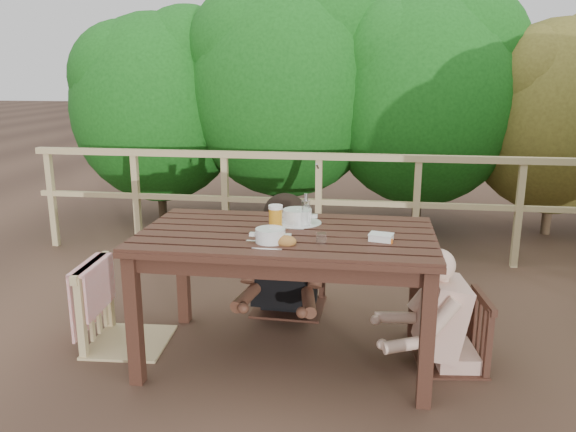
# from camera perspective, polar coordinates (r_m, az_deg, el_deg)

# --- Properties ---
(ground) EXTENTS (60.00, 60.00, 0.00)m
(ground) POSITION_cam_1_polar(r_m,az_deg,el_deg) (3.68, -0.12, -13.90)
(ground) COLOR brown
(ground) RESTS_ON ground
(table) EXTENTS (1.73, 0.97, 0.80)m
(table) POSITION_cam_1_polar(r_m,az_deg,el_deg) (3.51, -0.12, -8.13)
(table) COLOR #341C14
(table) RESTS_ON ground
(chair_left) EXTENTS (0.55, 0.55, 1.04)m
(chair_left) POSITION_cam_1_polar(r_m,az_deg,el_deg) (3.79, -15.97, -5.08)
(chair_left) COLOR tan
(chair_left) RESTS_ON ground
(chair_far) EXTENTS (0.53, 0.53, 1.03)m
(chair_far) POSITION_cam_1_polar(r_m,az_deg,el_deg) (4.20, 0.12, -2.63)
(chair_far) COLOR #341C14
(chair_far) RESTS_ON ground
(chair_right) EXTENTS (0.46, 0.46, 0.83)m
(chair_right) POSITION_cam_1_polar(r_m,az_deg,el_deg) (3.58, 16.17, -8.03)
(chair_right) COLOR #341C14
(chair_right) RESTS_ON ground
(woman) EXTENTS (0.58, 0.71, 1.39)m
(woman) POSITION_cam_1_polar(r_m,az_deg,el_deg) (4.17, 0.16, -0.23)
(woman) COLOR black
(woman) RESTS_ON ground
(diner_right) EXTENTS (0.65, 0.55, 1.20)m
(diner_right) POSITION_cam_1_polar(r_m,az_deg,el_deg) (3.52, 16.86, -5.25)
(diner_right) COLOR #D4A390
(diner_right) RESTS_ON ground
(railing) EXTENTS (5.60, 0.10, 1.01)m
(railing) POSITION_cam_1_polar(r_m,az_deg,el_deg) (5.38, 3.06, 0.96)
(railing) COLOR tan
(railing) RESTS_ON ground
(hedge_row) EXTENTS (6.60, 1.60, 3.80)m
(hedge_row) POSITION_cam_1_polar(r_m,az_deg,el_deg) (6.41, 7.99, 15.54)
(hedge_row) COLOR #144D13
(hedge_row) RESTS_ON ground
(soup_near) EXTENTS (0.28, 0.28, 0.09)m
(soup_near) POSITION_cam_1_polar(r_m,az_deg,el_deg) (3.16, -1.77, -2.08)
(soup_near) COLOR white
(soup_near) RESTS_ON table
(soup_far) EXTENTS (0.30, 0.30, 0.10)m
(soup_far) POSITION_cam_1_polar(r_m,az_deg,el_deg) (3.57, 0.94, -0.11)
(soup_far) COLOR white
(soup_far) RESTS_ON table
(bread_roll) EXTENTS (0.11, 0.09, 0.07)m
(bread_roll) POSITION_cam_1_polar(r_m,az_deg,el_deg) (3.12, -0.19, -2.56)
(bread_roll) COLOR #AC7D2E
(bread_roll) RESTS_ON table
(beer_glass) EXTENTS (0.08, 0.08, 0.16)m
(beer_glass) POSITION_cam_1_polar(r_m,az_deg,el_deg) (3.41, -1.25, -0.25)
(beer_glass) COLOR gold
(beer_glass) RESTS_ON table
(bottle) EXTENTS (0.05, 0.05, 0.22)m
(bottle) POSITION_cam_1_polar(r_m,az_deg,el_deg) (3.47, 1.80, 0.47)
(bottle) COLOR silver
(bottle) RESTS_ON table
(tumbler) EXTENTS (0.06, 0.06, 0.07)m
(tumbler) POSITION_cam_1_polar(r_m,az_deg,el_deg) (3.16, 3.34, -2.36)
(tumbler) COLOR silver
(tumbler) RESTS_ON table
(butter_tub) EXTENTS (0.15, 0.12, 0.06)m
(butter_tub) POSITION_cam_1_polar(r_m,az_deg,el_deg) (3.24, 9.27, -2.24)
(butter_tub) COLOR white
(butter_tub) RESTS_ON table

